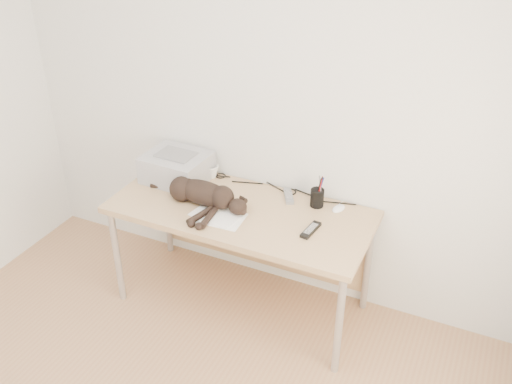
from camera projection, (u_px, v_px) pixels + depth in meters
The scene contains 11 objects.
wall_back at pixel (265, 102), 3.45m from camera, with size 3.50×3.50×0.00m, color silver.
desk at pixel (247, 220), 3.59m from camera, with size 1.60×0.70×0.74m.
printer at pixel (177, 167), 3.73m from camera, with size 0.41×0.35×0.19m.
papers at pixel (218, 216), 3.38m from camera, with size 0.34×0.25×0.01m.
cat at pixel (200, 194), 3.47m from camera, with size 0.72×0.34×0.16m.
mug at pixel (212, 171), 3.78m from camera, with size 0.09×0.09×0.09m, color white.
pen_cup at pixel (317, 197), 3.46m from camera, with size 0.08×0.08×0.21m.
remote_grey at pixel (289, 196), 3.57m from camera, with size 0.05×0.17×0.02m, color slate.
remote_black at pixel (311, 230), 3.25m from camera, with size 0.05×0.18×0.02m, color black.
mouse at pixel (339, 207), 3.45m from camera, with size 0.06×0.10×0.03m, color white.
cable_tangle at pixel (261, 185), 3.70m from camera, with size 1.36×0.08×0.01m, color black, non-canonical shape.
Camera 1 is at (1.32, -1.22, 2.59)m, focal length 40.00 mm.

